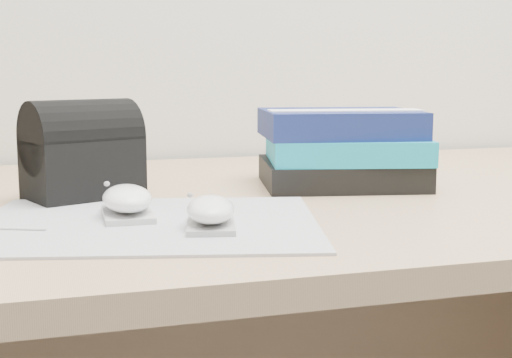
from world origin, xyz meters
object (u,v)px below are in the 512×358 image
object	(u,v)px
pouch	(82,151)
desk	(276,335)
mouse_front	(211,212)
book_stack	(342,148)
mouse_rear	(127,201)

from	to	relation	value
pouch	desk	bearing A→B (deg)	9.09
desk	mouse_front	world-z (taller)	mouse_front
book_stack	pouch	distance (m)	0.37
desk	mouse_rear	world-z (taller)	mouse_rear
desk	mouse_rear	xyz separation A→B (m)	(-0.24, -0.19, 0.26)
mouse_rear	mouse_front	size ratio (longest dim) A/B	1.01
mouse_front	pouch	size ratio (longest dim) A/B	0.61
mouse_front	mouse_rear	bearing A→B (deg)	134.46
mouse_front	book_stack	size ratio (longest dim) A/B	0.39
mouse_front	desk	bearing A→B (deg)	59.37
desk	pouch	bearing A→B (deg)	-170.91
desk	pouch	size ratio (longest dim) A/B	9.82
book_stack	pouch	xyz separation A→B (m)	(-0.37, -0.01, 0.01)
desk	mouse_rear	bearing A→B (deg)	-141.41
mouse_rear	pouch	world-z (taller)	pouch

